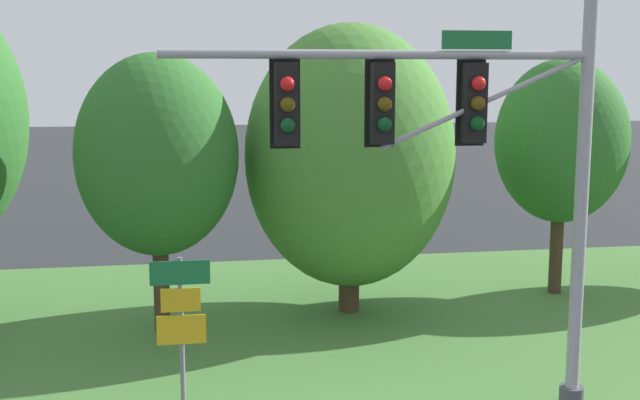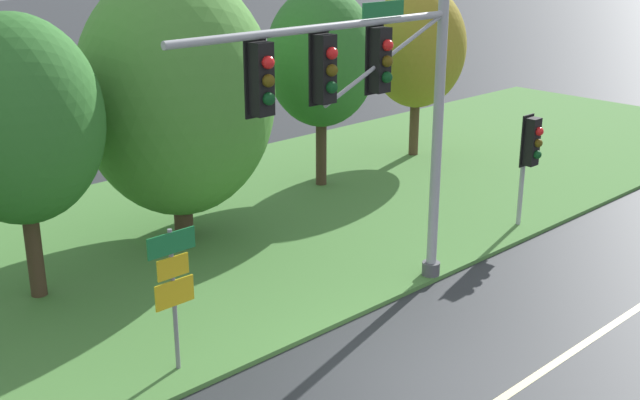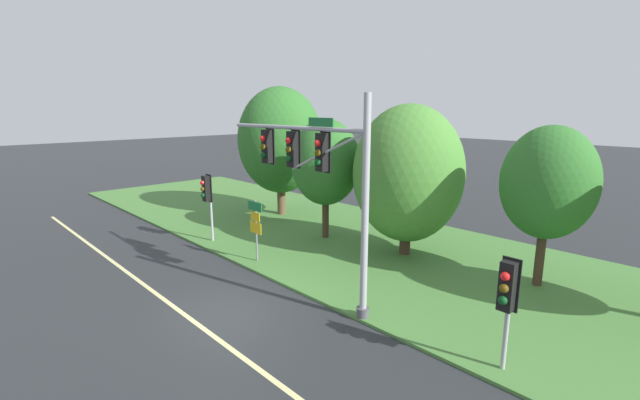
{
  "view_description": "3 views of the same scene",
  "coord_description": "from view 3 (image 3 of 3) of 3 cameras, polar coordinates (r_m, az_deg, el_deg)",
  "views": [
    {
      "loc": [
        -2.74,
        -9.13,
        5.54
      ],
      "look_at": [
        -0.68,
        3.31,
        3.56
      ],
      "focal_mm": 45.0,
      "sensor_mm": 36.0,
      "label": 1
    },
    {
      "loc": [
        -9.66,
        -7.54,
        7.5
      ],
      "look_at": [
        0.3,
        2.97,
        2.55
      ],
      "focal_mm": 45.0,
      "sensor_mm": 36.0,
      "label": 2
    },
    {
      "loc": [
        11.45,
        -6.75,
        6.51
      ],
      "look_at": [
        0.75,
        3.45,
        3.3
      ],
      "focal_mm": 24.0,
      "sensor_mm": 36.0,
      "label": 3
    }
  ],
  "objects": [
    {
      "name": "ground_plane",
      "position": [
        14.81,
        -12.12,
        -14.12
      ],
      "size": [
        160.0,
        160.0,
        0.0
      ],
      "primitive_type": "plane",
      "color": "#282B2D"
    },
    {
      "name": "lane_stripe",
      "position": [
        14.3,
        -16.36,
        -15.35
      ],
      "size": [
        36.0,
        0.16,
        0.01
      ],
      "primitive_type": "cube",
      "color": "beige",
      "rests_on": "ground"
    },
    {
      "name": "grass_verge",
      "position": [
        19.95,
        8.58,
        -6.77
      ],
      "size": [
        48.0,
        11.5,
        0.1
      ],
      "primitive_type": "cube",
      "color": "#477A38",
      "rests_on": "ground"
    },
    {
      "name": "traffic_signal_mast",
      "position": [
        13.95,
        -0.4,
        3.93
      ],
      "size": [
        6.81,
        0.49,
        6.82
      ],
      "color": "#9EA0A5",
      "rests_on": "grass_verge"
    },
    {
      "name": "pedestrian_signal_near_kerb",
      "position": [
        21.1,
        -14.83,
        0.92
      ],
      "size": [
        0.46,
        0.55,
        3.3
      ],
      "color": "#9EA0A5",
      "rests_on": "grass_verge"
    },
    {
      "name": "pedestrian_signal_further_along",
      "position": [
        11.32,
        23.68,
        -11.2
      ],
      "size": [
        0.46,
        0.55,
        2.94
      ],
      "color": "#9EA0A5",
      "rests_on": "grass_verge"
    },
    {
      "name": "route_sign_post",
      "position": [
        18.1,
        -8.58,
        -2.97
      ],
      "size": [
        0.93,
        0.08,
        2.62
      ],
      "color": "slate",
      "rests_on": "grass_verge"
    },
    {
      "name": "tree_nearest_road",
      "position": [
        25.73,
        -5.33,
        7.89
      ],
      "size": [
        5.01,
        5.01,
        7.62
      ],
      "color": "brown",
      "rests_on": "grass_verge"
    },
    {
      "name": "tree_left_of_mast",
      "position": [
        20.91,
        0.76,
        5.0
      ],
      "size": [
        3.37,
        3.37,
        5.89
      ],
      "color": "#423021",
      "rests_on": "grass_verge"
    },
    {
      "name": "tree_behind_signpost",
      "position": [
        18.83,
        11.64,
        3.43
      ],
      "size": [
        4.75,
        4.75,
        6.58
      ],
      "color": "#423021",
      "rests_on": "grass_verge"
    },
    {
      "name": "tree_mid_verge",
      "position": [
        17.0,
        28.15,
        2.0
      ],
      "size": [
        3.22,
        3.22,
        5.84
      ],
      "color": "#423021",
      "rests_on": "grass_verge"
    }
  ]
}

